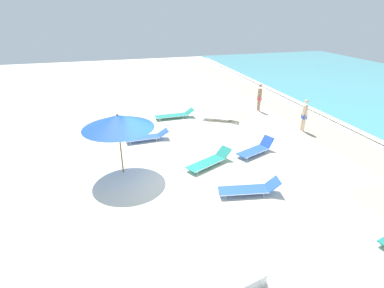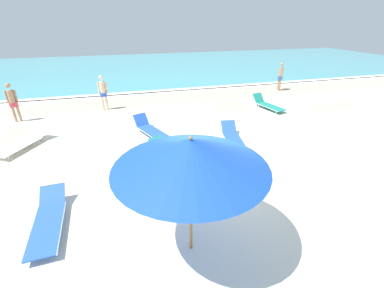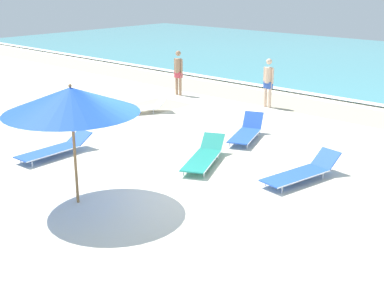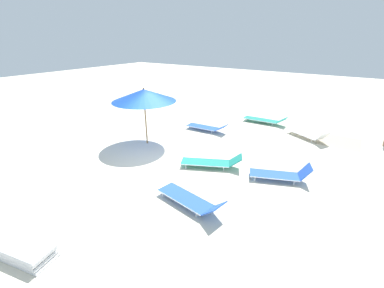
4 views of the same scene
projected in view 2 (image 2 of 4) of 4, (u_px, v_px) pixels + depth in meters
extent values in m
cube|color=beige|center=(210.00, 198.00, 6.92)|extent=(60.00, 60.00, 0.16)
cube|color=#B3A68B|center=(158.00, 100.00, 14.91)|extent=(57.00, 2.20, 0.00)
cube|color=#B3A68B|center=(24.00, 135.00, 10.44)|extent=(1.75, 1.79, 0.00)
cube|color=#B3A68B|center=(230.00, 105.00, 13.90)|extent=(1.71, 1.76, 0.00)
cube|color=#B3A68B|center=(334.00, 107.00, 13.74)|extent=(3.01, 1.17, 0.00)
cube|color=teal|center=(140.00, 67.00, 24.57)|extent=(60.00, 19.00, 0.06)
cube|color=white|center=(153.00, 91.00, 16.40)|extent=(56.00, 0.44, 0.01)
cylinder|color=olive|center=(191.00, 205.00, 4.84)|extent=(0.06, 0.06, 2.21)
cone|color=blue|center=(191.00, 154.00, 4.34)|extent=(2.75, 2.75, 0.52)
cylinder|color=#13359C|center=(191.00, 166.00, 4.46)|extent=(2.67, 2.67, 0.01)
sphere|color=olive|center=(191.00, 138.00, 4.22)|extent=(0.07, 0.07, 0.07)
cube|color=white|center=(360.00, 158.00, 8.60)|extent=(0.97, 1.89, 0.03)
cube|color=silver|center=(359.00, 159.00, 8.62)|extent=(0.99, 1.92, 0.04)
cube|color=white|center=(361.00, 156.00, 8.54)|extent=(0.97, 1.89, 0.03)
cube|color=silver|center=(361.00, 157.00, 8.55)|extent=(0.99, 1.92, 0.04)
cube|color=white|center=(363.00, 154.00, 8.48)|extent=(0.97, 1.89, 0.03)
cube|color=silver|center=(363.00, 155.00, 8.49)|extent=(0.99, 1.92, 0.04)
cube|color=white|center=(362.00, 151.00, 8.48)|extent=(0.97, 1.89, 0.03)
cube|color=silver|center=(362.00, 152.00, 8.49)|extent=(0.99, 1.92, 0.04)
cube|color=white|center=(18.00, 146.00, 9.13)|extent=(1.35, 1.75, 0.03)
cylinder|color=silver|center=(11.00, 145.00, 9.20)|extent=(0.85, 1.46, 0.03)
cylinder|color=silver|center=(25.00, 147.00, 9.06)|extent=(0.85, 1.46, 0.03)
cube|color=white|center=(38.00, 130.00, 9.92)|extent=(0.69, 0.61, 0.44)
cylinder|color=silver|center=(9.00, 158.00, 8.55)|extent=(0.03, 0.03, 0.16)
cylinder|color=silver|center=(28.00, 140.00, 9.79)|extent=(0.03, 0.03, 0.16)
cylinder|color=silver|center=(39.00, 142.00, 9.68)|extent=(0.03, 0.03, 0.16)
cube|color=#1E8475|center=(271.00, 107.00, 13.19)|extent=(0.95, 1.71, 0.03)
cylinder|color=silver|center=(267.00, 107.00, 13.06)|extent=(0.39, 1.58, 0.03)
cylinder|color=silver|center=(275.00, 106.00, 13.31)|extent=(0.39, 1.58, 0.03)
cube|color=#1E8475|center=(258.00, 98.00, 13.86)|extent=(0.65, 0.49, 0.44)
cylinder|color=silver|center=(276.00, 113.00, 12.62)|extent=(0.03, 0.03, 0.16)
cylinder|color=silver|center=(284.00, 111.00, 12.84)|extent=(0.03, 0.03, 0.16)
cylinder|color=silver|center=(259.00, 106.00, 13.61)|extent=(0.03, 0.03, 0.16)
cylinder|color=silver|center=(266.00, 104.00, 13.83)|extent=(0.03, 0.03, 0.16)
cube|color=blue|center=(235.00, 142.00, 9.42)|extent=(0.90, 1.86, 0.03)
cylinder|color=silver|center=(227.00, 142.00, 9.39)|extent=(0.34, 1.76, 0.03)
cylinder|color=silver|center=(243.00, 142.00, 9.44)|extent=(0.34, 1.76, 0.03)
cube|color=blue|center=(229.00, 126.00, 10.32)|extent=(0.64, 0.53, 0.38)
cylinder|color=silver|center=(232.00, 154.00, 8.82)|extent=(0.03, 0.03, 0.16)
cylinder|color=silver|center=(247.00, 153.00, 8.86)|extent=(0.03, 0.03, 0.16)
cylinder|color=silver|center=(224.00, 137.00, 10.06)|extent=(0.03, 0.03, 0.16)
cylinder|color=silver|center=(237.00, 136.00, 10.10)|extent=(0.03, 0.03, 0.16)
cube|color=blue|center=(153.00, 132.00, 10.28)|extent=(1.16, 1.72, 0.03)
cylinder|color=silver|center=(146.00, 134.00, 10.11)|extent=(0.63, 1.50, 0.03)
cylinder|color=silver|center=(159.00, 130.00, 10.44)|extent=(0.63, 1.50, 0.03)
cube|color=blue|center=(141.00, 120.00, 10.86)|extent=(0.66, 0.54, 0.46)
cylinder|color=silver|center=(155.00, 141.00, 9.73)|extent=(0.03, 0.03, 0.16)
cylinder|color=silver|center=(167.00, 137.00, 10.01)|extent=(0.03, 0.03, 0.16)
cylinder|color=silver|center=(140.00, 131.00, 10.63)|extent=(0.03, 0.03, 0.16)
cylinder|color=silver|center=(151.00, 128.00, 10.90)|extent=(0.03, 0.03, 0.16)
cube|color=blue|center=(46.00, 229.00, 5.56)|extent=(0.68, 1.70, 0.03)
cylinder|color=silver|center=(31.00, 232.00, 5.48)|extent=(0.11, 1.67, 0.03)
cylinder|color=silver|center=(62.00, 225.00, 5.65)|extent=(0.11, 1.67, 0.03)
cube|color=blue|center=(52.00, 194.00, 6.41)|extent=(0.60, 0.52, 0.30)
cylinder|color=silver|center=(28.00, 259.00, 4.98)|extent=(0.03, 0.03, 0.16)
cylinder|color=silver|center=(56.00, 252.00, 5.12)|extent=(0.03, 0.03, 0.16)
cylinder|color=silver|center=(40.00, 215.00, 6.09)|extent=(0.03, 0.03, 0.16)
cylinder|color=silver|center=(64.00, 210.00, 6.23)|extent=(0.03, 0.03, 0.16)
cube|color=#1E8475|center=(178.00, 159.00, 8.29)|extent=(1.31, 1.87, 0.03)
cylinder|color=silver|center=(171.00, 162.00, 8.12)|extent=(0.80, 1.62, 0.03)
cylinder|color=silver|center=(185.00, 156.00, 8.47)|extent=(0.80, 1.62, 0.03)
cube|color=#1E8475|center=(158.00, 143.00, 8.97)|extent=(0.72, 0.66, 0.35)
cylinder|color=silver|center=(186.00, 173.00, 7.72)|extent=(0.03, 0.03, 0.16)
cylinder|color=silver|center=(198.00, 167.00, 8.02)|extent=(0.03, 0.03, 0.16)
cylinder|color=silver|center=(160.00, 156.00, 8.65)|extent=(0.03, 0.03, 0.16)
cylinder|color=silver|center=(172.00, 152.00, 8.95)|extent=(0.03, 0.03, 0.16)
cylinder|color=#A37A5B|center=(14.00, 112.00, 11.56)|extent=(0.11, 0.11, 0.90)
cylinder|color=#A37A5B|center=(19.00, 112.00, 11.60)|extent=(0.11, 0.11, 0.90)
cube|color=#D13D4C|center=(14.00, 104.00, 11.42)|extent=(0.31, 0.19, 0.24)
cylinder|color=#A37A5B|center=(11.00, 96.00, 11.26)|extent=(0.27, 0.27, 0.55)
cylinder|color=#A37A5B|center=(7.00, 97.00, 11.22)|extent=(0.08, 0.08, 0.55)
cylinder|color=#A37A5B|center=(16.00, 96.00, 11.30)|extent=(0.08, 0.08, 0.55)
sphere|color=#A37A5B|center=(8.00, 85.00, 11.04)|extent=(0.21, 0.21, 0.21)
cylinder|color=beige|center=(107.00, 101.00, 13.09)|extent=(0.11, 0.11, 0.90)
cylinder|color=beige|center=(103.00, 101.00, 13.06)|extent=(0.11, 0.11, 0.90)
cube|color=#2D51B2|center=(103.00, 94.00, 12.91)|extent=(0.31, 0.20, 0.24)
cylinder|color=beige|center=(102.00, 87.00, 12.76)|extent=(0.27, 0.27, 0.55)
cylinder|color=beige|center=(106.00, 87.00, 12.79)|extent=(0.08, 0.08, 0.55)
cylinder|color=beige|center=(99.00, 87.00, 12.73)|extent=(0.08, 0.08, 0.55)
sphere|color=beige|center=(101.00, 77.00, 12.54)|extent=(0.21, 0.21, 0.21)
cylinder|color=#A37A5B|center=(279.00, 83.00, 16.69)|extent=(0.11, 0.11, 0.90)
cylinder|color=#A37A5B|center=(280.00, 84.00, 16.51)|extent=(0.11, 0.11, 0.90)
cube|color=#2D51B2|center=(280.00, 78.00, 16.44)|extent=(0.22, 0.32, 0.24)
cylinder|color=#A37A5B|center=(281.00, 72.00, 16.28)|extent=(0.27, 0.27, 0.55)
cylinder|color=#A37A5B|center=(280.00, 72.00, 16.45)|extent=(0.08, 0.08, 0.55)
cylinder|color=#A37A5B|center=(282.00, 73.00, 16.12)|extent=(0.08, 0.08, 0.55)
sphere|color=#A37A5B|center=(282.00, 64.00, 16.07)|extent=(0.21, 0.21, 0.21)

